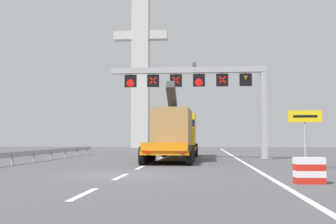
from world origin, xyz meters
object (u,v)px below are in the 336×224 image
(overhead_lane_gantry, at_px, (207,84))
(exit_sign_yellow, at_px, (305,124))
(crash_barrier_striped, at_px, (309,171))
(bridge_pylon_distant, at_px, (141,55))
(heavy_haul_truck_orange, at_px, (176,133))

(overhead_lane_gantry, relative_size, exit_sign_yellow, 4.05)
(exit_sign_yellow, relative_size, crash_barrier_striped, 2.86)
(exit_sign_yellow, bearing_deg, crash_barrier_striped, -102.89)
(exit_sign_yellow, xyz_separation_m, bridge_pylon_distant, (-15.29, 45.56, 13.14))
(overhead_lane_gantry, xyz_separation_m, bridge_pylon_distant, (-10.52, 35.83, 9.76))
(overhead_lane_gantry, xyz_separation_m, exit_sign_yellow, (4.77, -9.73, -3.38))
(heavy_haul_truck_orange, height_order, exit_sign_yellow, heavy_haul_truck_orange)
(overhead_lane_gantry, distance_m, bridge_pylon_distant, 38.60)
(overhead_lane_gantry, relative_size, bridge_pylon_distant, 0.40)
(crash_barrier_striped, relative_size, bridge_pylon_distant, 0.03)
(overhead_lane_gantry, relative_size, crash_barrier_striped, 11.56)
(bridge_pylon_distant, bearing_deg, heavy_haul_truck_orange, -76.96)
(heavy_haul_truck_orange, relative_size, exit_sign_yellow, 4.80)
(exit_sign_yellow, height_order, crash_barrier_striped, exit_sign_yellow)
(heavy_haul_truck_orange, bearing_deg, exit_sign_yellow, -54.96)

